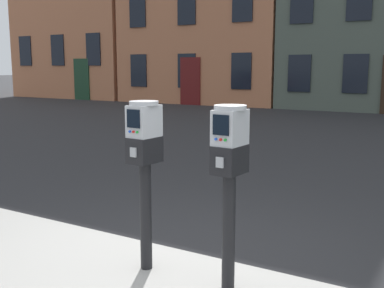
# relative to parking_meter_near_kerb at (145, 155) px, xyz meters

# --- Properties ---
(ground_plane) EXTENTS (160.00, 160.00, 0.00)m
(ground_plane) POSITION_rel_parking_meter_near_kerb_xyz_m (0.13, 0.25, -1.03)
(ground_plane) COLOR #28282B
(parking_meter_near_kerb) EXTENTS (0.23, 0.26, 1.30)m
(parking_meter_near_kerb) POSITION_rel_parking_meter_near_kerb_xyz_m (0.00, 0.00, 0.00)
(parking_meter_near_kerb) COLOR black
(parking_meter_near_kerb) RESTS_ON sidewalk_slab
(parking_meter_twin_adjacent) EXTENTS (0.23, 0.26, 1.29)m
(parking_meter_twin_adjacent) POSITION_rel_parking_meter_near_kerb_xyz_m (0.70, -0.00, -0.00)
(parking_meter_twin_adjacent) COLOR black
(parking_meter_twin_adjacent) RESTS_ON sidewalk_slab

